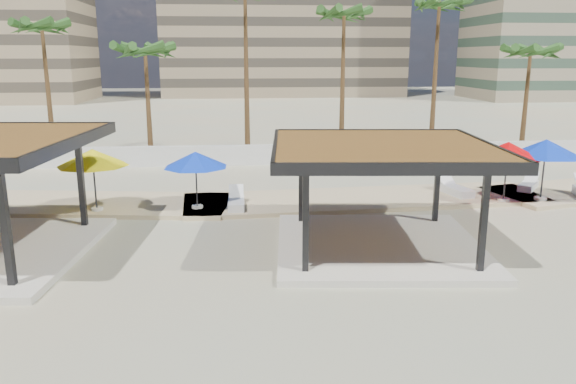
# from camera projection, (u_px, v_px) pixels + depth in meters

# --- Properties ---
(ground) EXTENTS (200.00, 200.00, 0.00)m
(ground) POSITION_uv_depth(u_px,v_px,m) (353.00, 256.00, 18.14)
(ground) COLOR tan
(ground) RESTS_ON ground
(promenade) EXTENTS (44.45, 7.97, 0.24)m
(promenade) POSITION_uv_depth(u_px,v_px,m) (362.00, 196.00, 25.72)
(promenade) COLOR #C6B284
(promenade) RESTS_ON ground
(boundary_wall) EXTENTS (56.00, 0.30, 1.20)m
(boundary_wall) POSITION_uv_depth(u_px,v_px,m) (299.00, 154.00, 33.48)
(boundary_wall) COLOR silver
(boundary_wall) RESTS_ON ground
(building_mid) EXTENTS (38.00, 16.00, 30.40)m
(building_mid) POSITION_uv_depth(u_px,v_px,m) (282.00, 5.00, 90.61)
(building_mid) COLOR #847259
(building_mid) RESTS_ON ground
(pavilion_central) EXTENTS (7.65, 7.65, 3.58)m
(pavilion_central) POSITION_uv_depth(u_px,v_px,m) (381.00, 186.00, 18.42)
(pavilion_central) COLOR beige
(pavilion_central) RESTS_ON ground
(umbrella_b) EXTENTS (3.00, 3.00, 2.53)m
(umbrella_b) POSITION_uv_depth(u_px,v_px,m) (93.00, 158.00, 22.37)
(umbrella_b) COLOR beige
(umbrella_b) RESTS_ON promenade
(umbrella_c) EXTENTS (3.83, 3.83, 2.58)m
(umbrella_c) POSITION_uv_depth(u_px,v_px,m) (508.00, 150.00, 23.87)
(umbrella_c) COLOR beige
(umbrella_c) RESTS_ON promenade
(umbrella_d) EXTENTS (3.80, 3.80, 2.67)m
(umbrella_d) POSITION_uv_depth(u_px,v_px,m) (546.00, 148.00, 24.00)
(umbrella_d) COLOR beige
(umbrella_d) RESTS_ON promenade
(umbrella_f) EXTENTS (3.50, 3.50, 2.36)m
(umbrella_f) POSITION_uv_depth(u_px,v_px,m) (196.00, 160.00, 22.76)
(umbrella_f) COLOR beige
(umbrella_f) RESTS_ON promenade
(lounger_a) EXTENTS (0.68, 2.00, 0.75)m
(lounger_a) POSITION_uv_depth(u_px,v_px,m) (236.00, 203.00, 23.38)
(lounger_a) COLOR white
(lounger_a) RESTS_ON promenade
(lounger_b) EXTENTS (1.17, 2.28, 0.82)m
(lounger_b) POSITION_uv_depth(u_px,v_px,m) (454.00, 189.00, 25.62)
(lounger_b) COLOR white
(lounger_b) RESTS_ON promenade
(lounger_d) EXTENTS (1.66, 1.86, 0.72)m
(lounger_d) POSITION_uv_depth(u_px,v_px,m) (528.00, 185.00, 26.54)
(lounger_d) COLOR white
(lounger_d) RESTS_ON promenade
(palm_b) EXTENTS (3.00, 3.00, 8.82)m
(palm_b) POSITION_uv_depth(u_px,v_px,m) (42.00, 32.00, 33.11)
(palm_b) COLOR brown
(palm_b) RESTS_ON ground
(palm_c) EXTENTS (3.00, 3.00, 7.46)m
(palm_c) POSITION_uv_depth(u_px,v_px,m) (145.00, 54.00, 33.36)
(palm_c) COLOR brown
(palm_c) RESTS_ON ground
(palm_d) EXTENTS (3.00, 3.00, 10.88)m
(palm_d) POSITION_uv_depth(u_px,v_px,m) (245.00, 0.00, 33.90)
(palm_d) COLOR brown
(palm_d) RESTS_ON ground
(palm_e) EXTENTS (3.00, 3.00, 9.64)m
(palm_e) POSITION_uv_depth(u_px,v_px,m) (344.00, 20.00, 34.21)
(palm_e) COLOR brown
(palm_e) RESTS_ON ground
(palm_f) EXTENTS (3.00, 3.00, 10.26)m
(palm_f) POSITION_uv_depth(u_px,v_px,m) (439.00, 11.00, 34.80)
(palm_f) COLOR brown
(palm_f) RESTS_ON ground
(palm_g) EXTENTS (3.00, 3.00, 7.42)m
(palm_g) POSITION_uv_depth(u_px,v_px,m) (530.00, 55.00, 35.57)
(palm_g) COLOR brown
(palm_g) RESTS_ON ground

